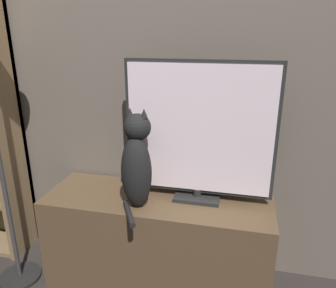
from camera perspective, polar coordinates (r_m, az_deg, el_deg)
The scene contains 4 objects.
wall_back at distance 1.85m, azimuth -0.02°, elevation 15.76°, with size 4.80×0.05×2.60m.
tv_stand at distance 1.96m, azimuth -1.80°, elevation -16.36°, with size 1.25×0.42×0.54m.
tv at distance 1.68m, azimuth 5.48°, elevation 1.96°, with size 0.77×0.15×0.74m.
cat at distance 1.65m, azimuth -5.45°, elevation -3.39°, with size 0.17×0.31×0.52m.
Camera 1 is at (0.42, -0.57, 1.40)m, focal length 35.00 mm.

